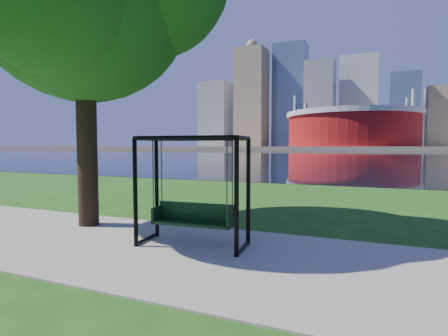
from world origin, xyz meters
The scene contains 7 objects.
ground centered at (0.00, 0.00, 0.00)m, with size 900.00×900.00×0.00m, color #1E5114.
path centered at (0.00, -0.50, 0.01)m, with size 120.00×4.00×0.03m, color #9E937F.
river centered at (0.00, 102.00, 0.01)m, with size 900.00×180.00×0.02m, color black.
far_bank centered at (0.00, 306.00, 1.00)m, with size 900.00×228.00×2.00m, color #937F60.
stadium centered at (-10.00, 235.00, 14.23)m, with size 83.00×83.00×32.00m.
skyline centered at (-4.27, 319.39, 35.89)m, with size 392.00×66.00×96.50m.
swing centered at (-0.60, -0.05, 1.05)m, with size 2.18×1.09×2.16m.
Camera 1 is at (2.61, -6.04, 1.96)m, focal length 28.00 mm.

